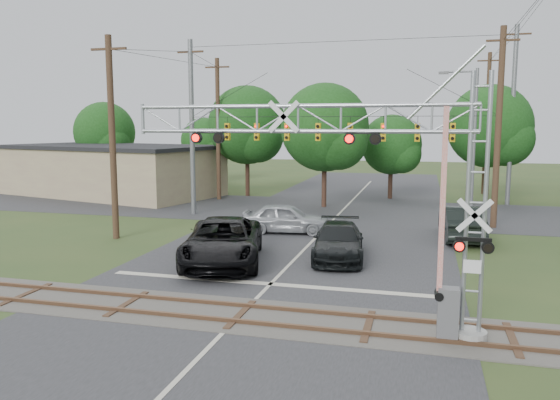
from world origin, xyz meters
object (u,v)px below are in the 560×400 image
(car_dark, at_px, (338,241))
(streetlight, at_px, (472,133))
(crossing_gantry, at_px, (362,177))
(pickup_black, at_px, (223,242))
(commercial_building, at_px, (112,170))
(sedan_silver, at_px, (286,218))
(traffic_signal_span, at_px, (348,130))

(car_dark, bearing_deg, streetlight, 59.53)
(crossing_gantry, bearing_deg, pickup_black, 135.88)
(car_dark, height_order, streetlight, streetlight)
(commercial_building, bearing_deg, car_dark, -24.08)
(crossing_gantry, distance_m, sedan_silver, 15.36)
(car_dark, bearing_deg, traffic_signal_span, 88.66)
(crossing_gantry, xyz_separation_m, traffic_signal_span, (-2.92, 18.36, 1.17))
(crossing_gantry, xyz_separation_m, pickup_black, (-6.65, 6.45, -3.57))
(pickup_black, distance_m, sedan_silver, 7.40)
(pickup_black, xyz_separation_m, streetlight, (11.37, 17.54, 4.50))
(traffic_signal_span, relative_size, sedan_silver, 4.00)
(pickup_black, xyz_separation_m, car_dark, (4.72, 2.15, -0.18))
(traffic_signal_span, height_order, car_dark, traffic_signal_span)
(pickup_black, bearing_deg, traffic_signal_span, 57.65)
(pickup_black, bearing_deg, streetlight, 42.10)
(traffic_signal_span, height_order, streetlight, traffic_signal_span)
(traffic_signal_span, relative_size, pickup_black, 2.79)
(pickup_black, bearing_deg, commercial_building, 116.76)
(sedan_silver, bearing_deg, crossing_gantry, -163.92)
(pickup_black, height_order, sedan_silver, pickup_black)
(traffic_signal_span, relative_size, car_dark, 3.57)
(traffic_signal_span, height_order, commercial_building, traffic_signal_span)
(traffic_signal_span, relative_size, streetlight, 1.98)
(crossing_gantry, relative_size, sedan_silver, 2.15)
(traffic_signal_span, height_order, sedan_silver, traffic_signal_span)
(car_dark, bearing_deg, pickup_black, -162.60)
(sedan_silver, height_order, streetlight, streetlight)
(car_dark, bearing_deg, sedan_silver, 118.72)
(traffic_signal_span, distance_m, sedan_silver, 7.24)
(crossing_gantry, height_order, car_dark, crossing_gantry)
(crossing_gantry, relative_size, streetlight, 1.07)
(traffic_signal_span, bearing_deg, pickup_black, -107.41)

